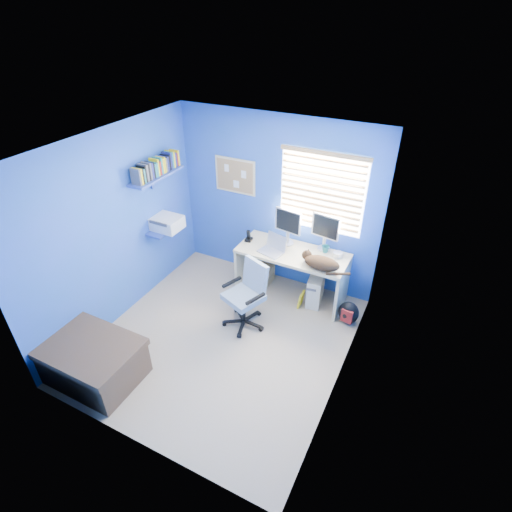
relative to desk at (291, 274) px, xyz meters
The scene contains 23 objects.
floor 1.37m from the desk, 108.42° to the right, with size 3.00×3.20×0.00m, color tan.
ceiling 2.51m from the desk, 108.42° to the right, with size 3.00×3.20×0.00m, color white.
wall_back 1.03m from the desk, 140.46° to the left, with size 3.00×0.01×2.50m, color blue.
wall_front 3.02m from the desk, 98.33° to the right, with size 3.00×0.01×2.50m, color blue.
wall_left 2.46m from the desk, 146.80° to the right, with size 0.01×3.20×2.50m, color blue.
wall_right 1.88m from the desk, 49.23° to the right, with size 0.01×3.20×2.50m, color blue.
desk is the anchor object (origin of this frame).
laptop 0.57m from the desk, 151.85° to the right, with size 0.33×0.26×0.22m, color silver.
monitor_left 0.68m from the desk, 131.33° to the left, with size 0.40×0.12×0.54m, color silver.
monitor_right 0.78m from the desk, 36.57° to the left, with size 0.40×0.12×0.54m, color silver.
phone 0.83m from the desk, behind, with size 0.09×0.11×0.17m, color black.
mug 0.61m from the desk, 26.51° to the left, with size 0.10×0.09×0.10m, color #1A7175.
cd_spindle 0.73m from the desk, 15.45° to the left, with size 0.13×0.13×0.07m, color silver.
cat 0.69m from the desk, 22.66° to the right, with size 0.47×0.25×0.17m, color black.
tower_pc 0.40m from the desk, ahead, with size 0.19×0.44×0.45m, color beige.
drawer_boxes 0.60m from the desk, 169.12° to the left, with size 0.35×0.28×0.27m, color tan.
yellow_book 0.39m from the desk, 38.59° to the right, with size 0.03×0.17×0.24m, color yellow.
backpack 0.97m from the desk, 12.84° to the right, with size 0.28×0.21×0.33m, color black.
bed_corner 2.81m from the desk, 120.58° to the right, with size 1.03×0.73×0.49m, color #4C3725.
office_chair 0.88m from the desk, 109.72° to the right, with size 0.69×0.69×0.92m.
window_blinds 1.24m from the desk, 53.48° to the left, with size 1.15×0.05×1.10m.
corkboard 1.62m from the desk, 163.07° to the left, with size 0.64×0.02×0.52m.
wall_shelves 2.13m from the desk, 164.09° to the right, with size 0.42×0.90×1.05m.
Camera 1 is at (2.04, -3.14, 3.72)m, focal length 28.00 mm.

